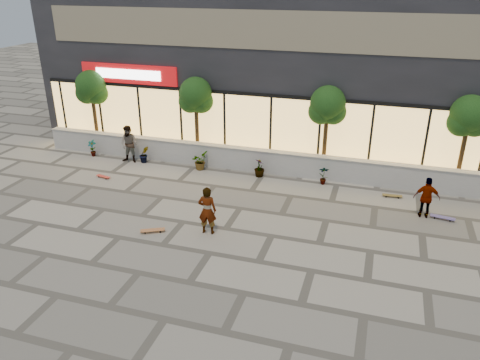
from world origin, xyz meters
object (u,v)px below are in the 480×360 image
(skater_left, at_px, (129,144))
(tree_east, at_px, (469,118))
(skateboard_left, at_px, (103,176))
(tree_midwest, at_px, (196,97))
(tree_west, at_px, (91,89))
(skateboard_right_far, at_px, (443,217))
(skater_right_near, at_px, (427,198))
(skateboard_right_near, at_px, (392,195))
(tree_mideast, at_px, (327,107))
(skateboard_center, at_px, (153,230))
(skater_center, at_px, (207,210))

(skater_left, bearing_deg, tree_east, 3.37)
(skateboard_left, bearing_deg, tree_midwest, 60.11)
(skateboard_left, bearing_deg, tree_west, 136.98)
(tree_midwest, xyz_separation_m, skateboard_right_far, (10.78, -3.09, -2.90))
(tree_midwest, xyz_separation_m, skater_right_near, (10.13, -3.08, -2.21))
(tree_east, xyz_separation_m, skateboard_right_near, (-2.48, -1.71, -2.91))
(tree_mideast, height_order, skateboard_center, tree_mideast)
(skater_left, bearing_deg, skater_right_near, -9.59)
(skateboard_left, xyz_separation_m, skateboard_right_near, (12.06, 1.73, 0.01))
(skater_center, bearing_deg, skater_right_near, -161.09)
(tree_east, relative_size, skateboard_center, 4.66)
(tree_east, height_order, skateboard_left, tree_east)
(tree_east, relative_size, skateboard_left, 5.44)
(tree_mideast, height_order, skater_center, tree_mideast)
(tree_west, xyz_separation_m, skateboard_right_far, (16.28, -3.09, -2.90))
(skater_center, distance_m, skater_right_near, 7.91)
(tree_midwest, height_order, skateboard_right_near, tree_midwest)
(tree_west, xyz_separation_m, skateboard_center, (6.67, -7.05, -2.90))
(skater_center, bearing_deg, tree_midwest, -71.94)
(tree_midwest, distance_m, skateboard_right_far, 11.58)
(skater_left, bearing_deg, skater_center, -43.32)
(tree_west, height_order, skateboard_left, tree_west)
(skater_center, distance_m, skateboard_center, 2.05)
(tree_mideast, bearing_deg, skater_center, -114.81)
(skater_center, height_order, skateboard_right_far, skater_center)
(tree_midwest, distance_m, skater_center, 7.47)
(tree_mideast, xyz_separation_m, skater_right_near, (4.13, -3.08, -2.21))
(skateboard_center, distance_m, skateboard_right_near, 9.49)
(skater_center, xyz_separation_m, skateboard_left, (-6.04, 3.05, -0.79))
(tree_east, height_order, skateboard_center, tree_east)
(skateboard_left, bearing_deg, skateboard_center, -28.90)
(tree_mideast, relative_size, skateboard_right_near, 5.04)
(skater_left, relative_size, skateboard_right_far, 2.01)
(tree_east, relative_size, skateboard_right_near, 5.04)
(tree_midwest, bearing_deg, skateboard_right_far, -16.00)
(tree_mideast, distance_m, skater_right_near, 5.61)
(tree_west, relative_size, tree_midwest, 1.00)
(skateboard_center, relative_size, skateboard_left, 1.17)
(tree_west, bearing_deg, skateboard_left, -54.61)
(skater_center, bearing_deg, tree_west, -44.10)
(skater_right_near, distance_m, skateboard_right_far, 0.95)
(skater_center, distance_m, skateboard_right_near, 7.73)
(tree_mideast, xyz_separation_m, skater_left, (-8.85, -1.40, -2.10))
(skater_right_near, height_order, skateboard_left, skater_right_near)
(skateboard_right_far, bearing_deg, tree_east, 86.39)
(skater_right_near, relative_size, skateboard_right_far, 1.77)
(tree_midwest, xyz_separation_m, skateboard_right_near, (9.02, -1.71, -2.91))
(tree_midwest, xyz_separation_m, skater_center, (2.99, -6.50, -2.13))
(tree_mideast, relative_size, skater_center, 2.29)
(tree_west, height_order, skater_right_near, tree_west)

